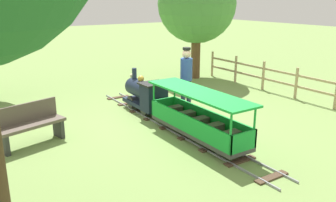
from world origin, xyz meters
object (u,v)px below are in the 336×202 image
at_px(passenger_car, 198,120).
at_px(oak_tree_far, 197,4).
at_px(locomotive, 146,94).
at_px(park_bench, 30,124).
at_px(conductor_person, 186,74).

height_order(passenger_car, oak_tree_far, oak_tree_far).
height_order(locomotive, park_bench, locomotive).
xyz_separation_m(locomotive, conductor_person, (0.95, -0.41, 0.47)).
distance_m(passenger_car, oak_tree_far, 6.22).
distance_m(locomotive, park_bench, 2.94).
bearing_deg(oak_tree_far, park_bench, -154.41).
height_order(passenger_car, conductor_person, conductor_person).
relative_size(conductor_person, oak_tree_far, 0.41).
height_order(conductor_person, oak_tree_far, oak_tree_far).
bearing_deg(oak_tree_far, passenger_car, -126.99).
bearing_deg(conductor_person, oak_tree_far, 49.01).
height_order(passenger_car, park_bench, passenger_car).
xyz_separation_m(locomotive, park_bench, (-2.89, -0.53, -0.07)).
bearing_deg(conductor_person, passenger_car, -119.04).
bearing_deg(passenger_car, oak_tree_far, 53.01).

